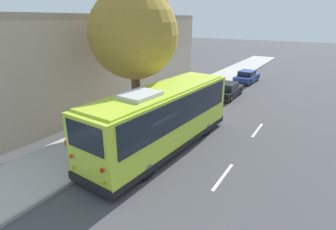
{
  "coord_description": "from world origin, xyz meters",
  "views": [
    {
      "loc": [
        -9.23,
        -6.77,
        6.52
      ],
      "look_at": [
        2.79,
        0.64,
        1.3
      ],
      "focal_mm": 28.0,
      "sensor_mm": 36.0,
      "label": 1
    }
  ],
  "objects_px": {
    "sign_post_near": "(69,158)",
    "sign_post_far": "(102,141)",
    "parked_sedan_blue": "(247,77)",
    "parked_sedan_black": "(228,90)",
    "street_tree": "(135,28)",
    "shuttle_bus": "(163,116)"
  },
  "relations": [
    {
      "from": "parked_sedan_blue",
      "to": "street_tree",
      "type": "height_order",
      "value": "street_tree"
    },
    {
      "from": "sign_post_near",
      "to": "parked_sedan_black",
      "type": "bearing_deg",
      "value": -5.37
    },
    {
      "from": "parked_sedan_black",
      "to": "street_tree",
      "type": "distance_m",
      "value": 11.19
    },
    {
      "from": "shuttle_bus",
      "to": "sign_post_near",
      "type": "relative_size",
      "value": 6.12
    },
    {
      "from": "parked_sedan_blue",
      "to": "sign_post_far",
      "type": "distance_m",
      "value": 20.21
    },
    {
      "from": "shuttle_bus",
      "to": "parked_sedan_black",
      "type": "height_order",
      "value": "shuttle_bus"
    },
    {
      "from": "shuttle_bus",
      "to": "parked_sedan_blue",
      "type": "bearing_deg",
      "value": 5.3
    },
    {
      "from": "shuttle_bus",
      "to": "sign_post_far",
      "type": "relative_size",
      "value": 6.28
    },
    {
      "from": "parked_sedan_black",
      "to": "sign_post_far",
      "type": "relative_size",
      "value": 2.7
    },
    {
      "from": "parked_sedan_black",
      "to": "parked_sedan_blue",
      "type": "bearing_deg",
      "value": 1.13
    },
    {
      "from": "parked_sedan_blue",
      "to": "street_tree",
      "type": "xyz_separation_m",
      "value": [
        -15.96,
        2.35,
        5.41
      ]
    },
    {
      "from": "parked_sedan_black",
      "to": "sign_post_far",
      "type": "bearing_deg",
      "value": 173.59
    },
    {
      "from": "parked_sedan_black",
      "to": "sign_post_near",
      "type": "xyz_separation_m",
      "value": [
        -15.6,
        1.47,
        0.4
      ]
    },
    {
      "from": "shuttle_bus",
      "to": "parked_sedan_blue",
      "type": "relative_size",
      "value": 2.38
    },
    {
      "from": "shuttle_bus",
      "to": "street_tree",
      "type": "relative_size",
      "value": 1.13
    },
    {
      "from": "parked_sedan_black",
      "to": "sign_post_far",
      "type": "xyz_separation_m",
      "value": [
        -13.67,
        1.47,
        0.38
      ]
    },
    {
      "from": "sign_post_near",
      "to": "sign_post_far",
      "type": "distance_m",
      "value": 1.94
    },
    {
      "from": "shuttle_bus",
      "to": "sign_post_far",
      "type": "bearing_deg",
      "value": 146.26
    },
    {
      "from": "shuttle_bus",
      "to": "street_tree",
      "type": "height_order",
      "value": "street_tree"
    },
    {
      "from": "shuttle_bus",
      "to": "street_tree",
      "type": "xyz_separation_m",
      "value": [
        1.7,
        2.94,
        4.16
      ]
    },
    {
      "from": "sign_post_near",
      "to": "street_tree",
      "type": "bearing_deg",
      "value": 9.63
    },
    {
      "from": "shuttle_bus",
      "to": "parked_sedan_blue",
      "type": "height_order",
      "value": "shuttle_bus"
    }
  ]
}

